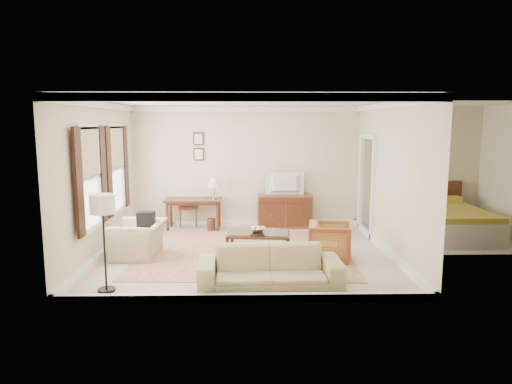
{
  "coord_description": "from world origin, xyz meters",
  "views": [
    {
      "loc": [
        0.03,
        -8.57,
        2.49
      ],
      "look_at": [
        0.2,
        0.3,
        1.15
      ],
      "focal_mm": 32.0,
      "sensor_mm": 36.0,
      "label": 1
    }
  ],
  "objects_px": {
    "sideboard": "(285,211)",
    "club_armchair": "(139,233)",
    "sofa": "(270,261)",
    "writing_desk": "(194,203)",
    "tv": "(285,176)",
    "coffee_table": "(259,238)",
    "striped_armchair": "(330,239)"
  },
  "relations": [
    {
      "from": "club_armchair",
      "to": "tv",
      "type": "bearing_deg",
      "value": 132.47
    },
    {
      "from": "striped_armchair",
      "to": "tv",
      "type": "bearing_deg",
      "value": 22.56
    },
    {
      "from": "sideboard",
      "to": "coffee_table",
      "type": "bearing_deg",
      "value": -105.23
    },
    {
      "from": "club_armchair",
      "to": "coffee_table",
      "type": "bearing_deg",
      "value": 90.66
    },
    {
      "from": "writing_desk",
      "to": "club_armchair",
      "type": "distance_m",
      "value": 2.4
    },
    {
      "from": "writing_desk",
      "to": "club_armchair",
      "type": "relative_size",
      "value": 1.3
    },
    {
      "from": "striped_armchair",
      "to": "club_armchair",
      "type": "xyz_separation_m",
      "value": [
        -3.55,
        0.27,
        0.07
      ]
    },
    {
      "from": "writing_desk",
      "to": "sofa",
      "type": "bearing_deg",
      "value": -68.0
    },
    {
      "from": "sofa",
      "to": "sideboard",
      "type": "bearing_deg",
      "value": 80.25
    },
    {
      "from": "tv",
      "to": "striped_armchair",
      "type": "height_order",
      "value": "tv"
    },
    {
      "from": "sideboard",
      "to": "striped_armchair",
      "type": "distance_m",
      "value": 2.76
    },
    {
      "from": "sideboard",
      "to": "writing_desk",
      "type": "bearing_deg",
      "value": -175.97
    },
    {
      "from": "sofa",
      "to": "writing_desk",
      "type": "bearing_deg",
      "value": 109.94
    },
    {
      "from": "tv",
      "to": "coffee_table",
      "type": "bearing_deg",
      "value": 74.66
    },
    {
      "from": "tv",
      "to": "sideboard",
      "type": "bearing_deg",
      "value": -90.0
    },
    {
      "from": "tv",
      "to": "striped_armchair",
      "type": "bearing_deg",
      "value": 102.92
    },
    {
      "from": "writing_desk",
      "to": "sofa",
      "type": "xyz_separation_m",
      "value": [
        1.61,
        -3.99,
        -0.19
      ]
    },
    {
      "from": "writing_desk",
      "to": "club_armchair",
      "type": "height_order",
      "value": "club_armchair"
    },
    {
      "from": "writing_desk",
      "to": "sideboard",
      "type": "xyz_separation_m",
      "value": [
        2.17,
        0.15,
        -0.22
      ]
    },
    {
      "from": "striped_armchair",
      "to": "sofa",
      "type": "bearing_deg",
      "value": 150.63
    },
    {
      "from": "tv",
      "to": "sofa",
      "type": "relative_size",
      "value": 0.41
    },
    {
      "from": "striped_armchair",
      "to": "club_armchair",
      "type": "distance_m",
      "value": 3.56
    },
    {
      "from": "tv",
      "to": "coffee_table",
      "type": "distance_m",
      "value": 2.74
    },
    {
      "from": "striped_armchair",
      "to": "coffee_table",
      "type": "bearing_deg",
      "value": 92.2
    },
    {
      "from": "sideboard",
      "to": "club_armchair",
      "type": "relative_size",
      "value": 1.26
    },
    {
      "from": "striped_armchair",
      "to": "sofa",
      "type": "relative_size",
      "value": 0.35
    },
    {
      "from": "striped_armchair",
      "to": "sideboard",
      "type": "bearing_deg",
      "value": 22.47
    },
    {
      "from": "writing_desk",
      "to": "sideboard",
      "type": "relative_size",
      "value": 1.03
    },
    {
      "from": "writing_desk",
      "to": "striped_armchair",
      "type": "relative_size",
      "value": 1.74
    },
    {
      "from": "coffee_table",
      "to": "sofa",
      "type": "xyz_separation_m",
      "value": [
        0.13,
        -1.62,
        0.05
      ]
    },
    {
      "from": "tv",
      "to": "club_armchair",
      "type": "height_order",
      "value": "tv"
    },
    {
      "from": "coffee_table",
      "to": "striped_armchair",
      "type": "height_order",
      "value": "striped_armchair"
    }
  ]
}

